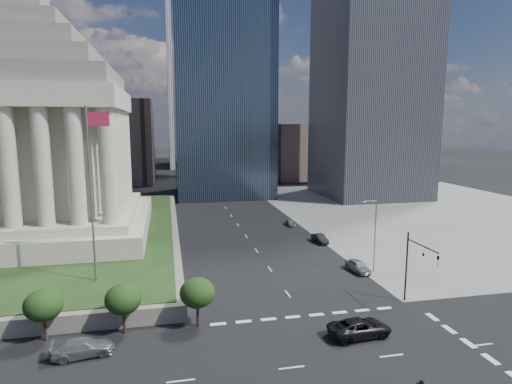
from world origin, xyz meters
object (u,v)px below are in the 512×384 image
object	(u,v)px
pickup_truck	(360,328)
parked_sedan_mid	(320,239)
war_memorial	(33,114)
parked_sedan_near	(358,266)
traffic_signal_ne	(416,261)
parked_sedan_far	(290,223)
flagpole	(92,185)
suv_grey	(83,348)
street_lamp_north	(374,231)

from	to	relation	value
pickup_truck	parked_sedan_mid	size ratio (longest dim) A/B	1.41
war_memorial	parked_sedan_near	bearing A→B (deg)	-26.24
traffic_signal_ne	war_memorial	bearing A→B (deg)	143.58
parked_sedan_mid	parked_sedan_far	size ratio (longest dim) A/B	1.18
war_memorial	parked_sedan_near	world-z (taller)	war_memorial
traffic_signal_ne	parked_sedan_far	bearing A→B (deg)	93.54
flagpole	traffic_signal_ne	bearing A→B (deg)	-16.71
flagpole	pickup_truck	bearing A→B (deg)	-30.65
war_memorial	suv_grey	xyz separation A→B (m)	(12.86, -37.56, -20.64)
street_lamp_north	parked_sedan_far	world-z (taller)	street_lamp_north
street_lamp_north	parked_sedan_near	world-z (taller)	street_lamp_north
war_memorial	parked_sedan_far	size ratio (longest dim) A/B	10.73
war_memorial	parked_sedan_near	distance (m)	54.76
suv_grey	traffic_signal_ne	bearing A→B (deg)	-92.38
flagpole	street_lamp_north	distance (m)	35.95
street_lamp_north	parked_sedan_far	bearing A→B (deg)	96.61
flagpole	street_lamp_north	size ratio (longest dim) A/B	2.00
pickup_truck	parked_sedan_near	world-z (taller)	pickup_truck
street_lamp_north	suv_grey	bearing A→B (deg)	-157.11
pickup_truck	parked_sedan_far	xyz separation A→B (m)	(6.24, 44.41, -0.22)
flagpole	parked_sedan_far	distance (m)	45.01
traffic_signal_ne	parked_sedan_near	xyz separation A→B (m)	(-1.00, 11.88, -4.46)
war_memorial	street_lamp_north	size ratio (longest dim) A/B	3.90
pickup_truck	suv_grey	size ratio (longest dim) A/B	1.15
parked_sedan_near	parked_sedan_far	xyz separation A→B (m)	(-1.44, 27.64, -0.17)
parked_sedan_near	parked_sedan_mid	distance (m)	14.80
street_lamp_north	parked_sedan_far	xyz separation A→B (m)	(-3.27, 28.21, -5.04)
suv_grey	parked_sedan_near	size ratio (longest dim) A/B	1.13
street_lamp_north	pickup_truck	bearing A→B (deg)	-120.42
pickup_truck	parked_sedan_far	world-z (taller)	pickup_truck
traffic_signal_ne	flagpole	bearing A→B (deg)	163.29
parked_sedan_near	war_memorial	bearing A→B (deg)	149.00
traffic_signal_ne	suv_grey	bearing A→B (deg)	-174.48
street_lamp_north	parked_sedan_mid	size ratio (longest dim) A/B	2.34
war_memorial	street_lamp_north	world-z (taller)	war_memorial
traffic_signal_ne	parked_sedan_mid	size ratio (longest dim) A/B	1.87
suv_grey	parked_sedan_mid	size ratio (longest dim) A/B	1.22
pickup_truck	parked_sedan_near	size ratio (longest dim) A/B	1.30
flagpole	street_lamp_north	world-z (taller)	flagpole
street_lamp_north	traffic_signal_ne	bearing A→B (deg)	-94.19
suv_grey	war_memorial	bearing A→B (deg)	11.00
parked_sedan_mid	traffic_signal_ne	bearing A→B (deg)	-92.07
war_memorial	pickup_truck	size ratio (longest dim) A/B	6.47
parked_sedan_far	parked_sedan_near	bearing A→B (deg)	-87.04
pickup_truck	parked_sedan_near	xyz separation A→B (m)	(7.68, 16.77, -0.05)
street_lamp_north	pickup_truck	size ratio (longest dim) A/B	1.66
pickup_truck	parked_sedan_near	distance (m)	18.44
traffic_signal_ne	street_lamp_north	size ratio (longest dim) A/B	0.80
street_lamp_north	parked_sedan_mid	distance (m)	16.26
traffic_signal_ne	street_lamp_north	bearing A→B (deg)	85.81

